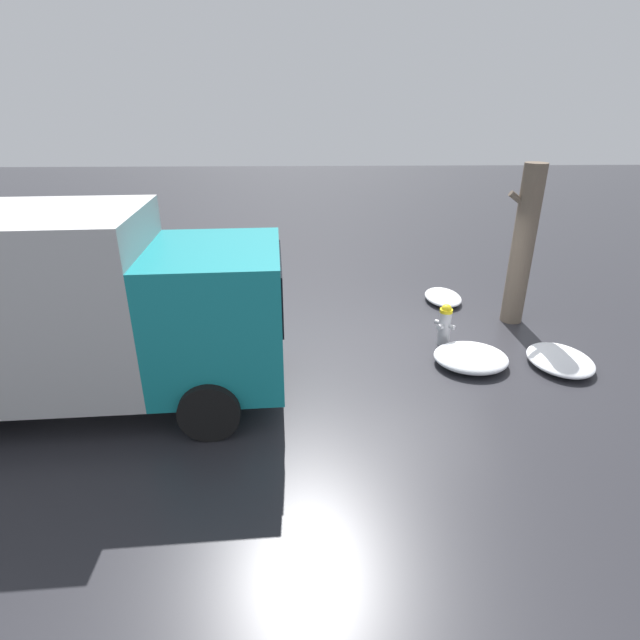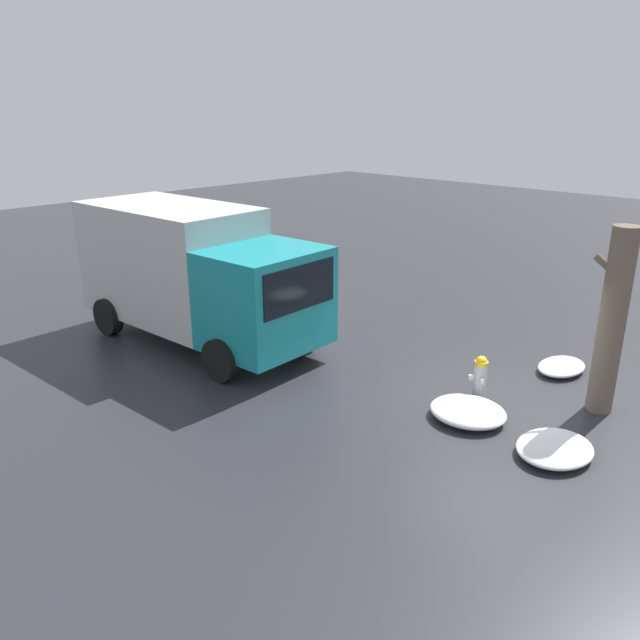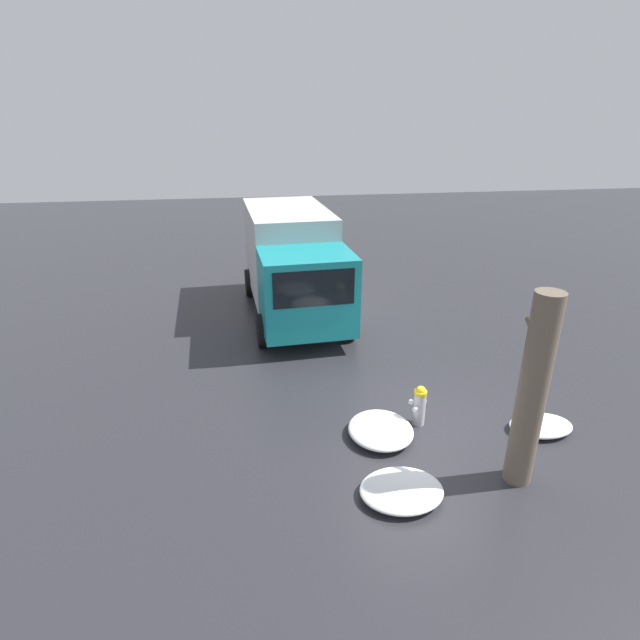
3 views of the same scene
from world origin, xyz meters
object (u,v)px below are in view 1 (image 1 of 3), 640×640
object	(u,v)px
fire_hydrant	(445,324)
delivery_truck	(63,306)
tree_trunk	(523,246)
pedestrian	(192,317)

from	to	relation	value
fire_hydrant	delivery_truck	xyz separation A→B (m)	(6.51, 1.86, 1.24)
fire_hydrant	tree_trunk	distance (m)	2.51
tree_trunk	delivery_truck	distance (m)	8.87
fire_hydrant	delivery_truck	world-z (taller)	delivery_truck
tree_trunk	delivery_truck	bearing A→B (deg)	19.80
fire_hydrant	tree_trunk	size ratio (longest dim) A/B	0.25
delivery_truck	pedestrian	world-z (taller)	delivery_truck
tree_trunk	pedestrian	distance (m)	6.98
pedestrian	fire_hydrant	bearing A→B (deg)	-127.36
fire_hydrant	tree_trunk	bearing A→B (deg)	169.54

